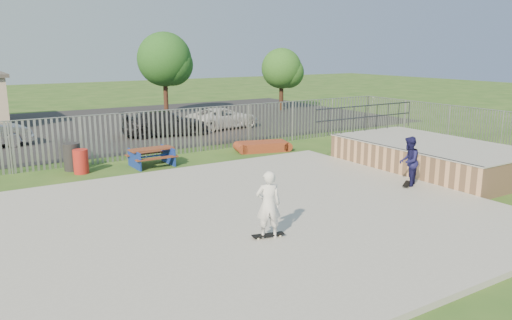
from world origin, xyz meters
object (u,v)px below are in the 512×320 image
car_white (223,118)px  skater_white (268,205)px  skater_navy (409,161)px  tree_right (282,69)px  trash_bin_red (81,161)px  trash_bin_grey (72,157)px  tree_mid (164,59)px  picnic_table (152,157)px  funbox (263,146)px  car_dark (165,123)px

car_white → skater_white: bearing=147.1°
skater_navy → tree_right: bearing=-147.1°
skater_white → trash_bin_red: bearing=-53.5°
skater_white → trash_bin_grey: bearing=-53.5°
tree_mid → skater_navy: tree_mid is taller
trash_bin_red → skater_white: bearing=-77.3°
picnic_table → trash_bin_red: bearing=173.3°
funbox → skater_navy: skater_navy is taller
car_dark → skater_navy: bearing=-157.8°
skater_navy → trash_bin_grey: bearing=-78.0°
car_white → trash_bin_grey: bearing=113.1°
picnic_table → skater_white: size_ratio=1.06×
car_white → tree_mid: tree_mid is taller
car_white → tree_right: tree_right is taller
tree_mid → car_dark: bearing=-112.6°
trash_bin_red → skater_navy: bearing=-43.2°
funbox → tree_mid: tree_mid is taller
funbox → trash_bin_grey: 8.25m
funbox → tree_mid: 14.58m
funbox → tree_mid: (1.06, 14.07, 3.64)m
picnic_table → tree_right: size_ratio=0.38×
trash_bin_red → tree_mid: bearing=56.8°
funbox → trash_bin_red: 8.05m
car_white → tree_mid: bearing=-3.9°
tree_mid → tree_right: 8.76m
trash_bin_red → tree_mid: (9.11, 13.94, 3.39)m
tree_right → tree_mid: bearing=167.8°
funbox → skater_navy: size_ratio=1.41×
skater_navy → car_dark: bearing=-111.9°
picnic_table → tree_right: tree_right is taller
trash_bin_grey → tree_mid: bearing=55.0°
skater_navy → funbox: bearing=-118.9°
trash_bin_red → skater_white: skater_white is taller
trash_bin_grey → skater_navy: bearing=-45.0°
tree_right → skater_navy: size_ratio=2.81×
car_dark → car_white: (3.78, 0.48, -0.06)m
picnic_table → tree_mid: (6.43, 14.20, 3.48)m
funbox → trash_bin_grey: (-8.21, 0.82, 0.32)m
funbox → skater_white: 11.09m
trash_bin_red → tree_right: size_ratio=0.20×
picnic_table → trash_bin_red: trash_bin_red is taller
car_white → skater_navy: bearing=168.1°
trash_bin_red → skater_white: (2.15, -9.49, 0.52)m
picnic_table → funbox: (5.37, 0.12, -0.16)m
car_white → tree_mid: 8.05m
funbox → tree_mid: size_ratio=0.41×
picnic_table → skater_navy: bearing=-54.1°
car_dark → skater_white: skater_white is taller
car_dark → skater_navy: (2.77, -14.19, 0.29)m
car_dark → tree_right: bearing=-51.9°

